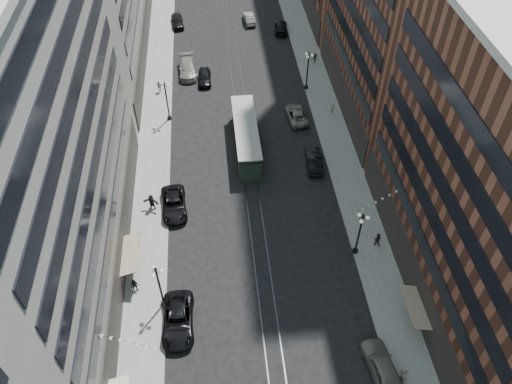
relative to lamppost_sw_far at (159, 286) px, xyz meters
name	(u,v)px	position (x,y,z in m)	size (l,w,h in m)	color
ground	(239,93)	(9.20, 32.00, -3.10)	(220.00, 220.00, 0.00)	black
sidewalk_west	(159,58)	(-1.80, 42.00, -3.02)	(4.00, 180.00, 0.15)	gray
sidewalk_east	(307,50)	(20.20, 42.00, -3.02)	(4.00, 180.00, 0.15)	gray
rail_west	(229,54)	(8.50, 42.00, -3.09)	(0.12, 180.00, 0.02)	#2D2D33
rail_east	(238,54)	(9.90, 42.00, -3.09)	(0.12, 180.00, 0.02)	#2D2D33
building_west_mid	(37,157)	(-7.80, 5.00, 10.90)	(8.00, 36.00, 28.00)	gray
building_east_mid	(490,191)	(26.20, 0.00, 8.90)	(8.00, 30.00, 24.00)	brown
lamppost_sw_far	(159,286)	(0.00, 0.00, 0.00)	(1.03, 1.14, 5.52)	black
lamppost_sw_mid	(167,100)	(0.00, 27.00, 0.00)	(1.03, 1.14, 5.52)	black
lamppost_se_far	(359,232)	(18.40, 4.00, 0.00)	(1.03, 1.14, 5.52)	black
lamppost_se_mid	(308,69)	(18.40, 32.00, 0.00)	(1.03, 1.14, 5.52)	black
streetcar	(246,138)	(9.20, 20.66, -1.57)	(2.65, 11.96, 3.31)	#223525
car_2	(178,320)	(1.33, -2.11, -2.30)	(2.63, 5.71, 1.59)	black
car_4	(382,367)	(17.60, -8.02, -2.20)	(2.12, 5.26, 1.79)	slate
pedestrian_2	(135,286)	(-2.55, 1.67, -2.16)	(0.77, 0.42, 1.57)	black
pedestrian_4	(403,376)	(19.02, -8.97, -2.07)	(1.03, 0.47, 1.75)	#B1A992
car_7	(174,204)	(0.80, 11.53, -2.34)	(2.51, 5.45, 1.51)	black
car_8	(188,68)	(2.40, 37.50, -2.24)	(2.41, 5.93, 1.72)	gray
car_9	(177,21)	(0.80, 51.71, -2.33)	(1.82, 4.52, 1.54)	black
car_10	(314,160)	(16.64, 16.77, -2.31)	(1.66, 4.76, 1.57)	black
car_11	(296,114)	(16.00, 25.57, -2.40)	(2.32, 5.03, 1.40)	gray
car_12	(281,27)	(17.11, 48.14, -2.39)	(1.97, 4.83, 1.40)	black
car_13	(205,77)	(4.70, 35.15, -2.36)	(1.73, 4.30, 1.47)	black
car_14	(249,18)	(12.40, 51.59, -2.38)	(1.51, 4.34, 1.43)	slate
pedestrian_5	(151,202)	(-1.49, 11.79, -2.00)	(1.76, 0.51, 1.89)	black
pedestrian_6	(159,87)	(-1.41, 33.14, -2.13)	(0.96, 0.44, 1.64)	#9D9682
pedestrian_7	(377,239)	(20.68, 4.68, -2.15)	(0.77, 0.42, 1.59)	black
pedestrian_8	(332,108)	(20.66, 26.14, -2.08)	(0.63, 0.41, 1.73)	#BDB79C
pedestrian_9	(315,58)	(20.67, 38.07, -2.16)	(1.01, 0.42, 1.57)	black
pedestrian_extra_0	(130,252)	(-3.30, 5.59, -2.15)	(1.03, 0.43, 1.60)	black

